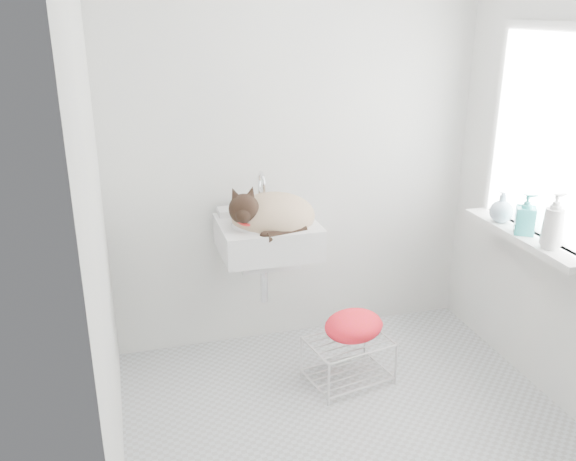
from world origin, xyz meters
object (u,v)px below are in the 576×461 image
object	(u,v)px
wire_rack	(348,357)
bottle_c	(500,221)
bottle_a	(549,248)
cat	(270,216)
bottle_b	(523,234)
sink	(267,222)

from	to	relation	value
wire_rack	bottle_c	world-z (taller)	bottle_c
bottle_a	cat	bearing A→B (deg)	149.18
cat	bottle_c	world-z (taller)	cat
bottle_b	bottle_c	xyz separation A→B (m)	(0.00, 0.20, 0.00)
sink	bottle_a	bearing A→B (deg)	-31.20
bottle_a	bottle_b	bearing A→B (deg)	90.00
sink	cat	bearing A→B (deg)	-57.73
wire_rack	bottle_c	distance (m)	1.12
sink	wire_rack	size ratio (longest dim) A/B	1.25
cat	bottle_a	world-z (taller)	cat
sink	bottle_c	bearing A→B (deg)	-15.34
sink	wire_rack	xyz separation A→B (m)	(0.36, -0.36, -0.70)
wire_rack	bottle_a	world-z (taller)	bottle_a
wire_rack	bottle_b	distance (m)	1.14
bottle_b	wire_rack	bearing A→B (deg)	168.40
wire_rack	bottle_c	xyz separation A→B (m)	(0.88, 0.02, 0.70)
sink	bottle_b	world-z (taller)	same
cat	bottle_c	distance (m)	1.27
sink	bottle_b	bearing A→B (deg)	-23.64
sink	wire_rack	bearing A→B (deg)	-45.14
bottle_a	bottle_c	world-z (taller)	bottle_a
cat	bottle_b	bearing A→B (deg)	-20.81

